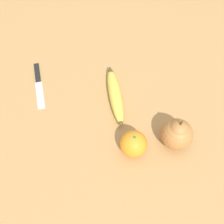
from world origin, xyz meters
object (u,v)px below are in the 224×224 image
pear (177,133)px  paring_knife (38,83)px  orange (133,144)px  banana (115,94)px

pear → paring_knife: pear is taller
orange → pear: bearing=-92.6°
orange → banana: bearing=-0.3°
paring_knife → banana: bearing=152.4°
banana → pear: pear is taller
orange → paring_knife: bearing=36.0°
orange → pear: pear is taller
pear → paring_knife: bearing=47.5°
banana → paring_knife: banana is taller
orange → paring_knife: 0.38m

